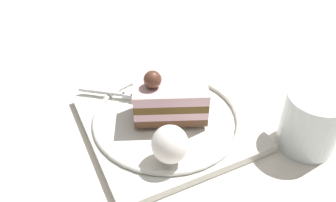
% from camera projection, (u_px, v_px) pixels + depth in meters
% --- Properties ---
extents(ground_plane, '(2.40, 2.40, 0.00)m').
position_uv_depth(ground_plane, '(157.00, 129.00, 0.50)').
color(ground_plane, silver).
extents(dessert_plate, '(0.24, 0.24, 0.02)m').
position_uv_depth(dessert_plate, '(168.00, 123.00, 0.50)').
color(dessert_plate, white).
rests_on(dessert_plate, ground_plane).
extents(cake_slice, '(0.10, 0.12, 0.08)m').
position_uv_depth(cake_slice, '(170.00, 100.00, 0.48)').
color(cake_slice, brown).
rests_on(cake_slice, dessert_plate).
extents(whipped_cream_dollop, '(0.05, 0.05, 0.05)m').
position_uv_depth(whipped_cream_dollop, '(170.00, 144.00, 0.42)').
color(whipped_cream_dollop, white).
rests_on(whipped_cream_dollop, dessert_plate).
extents(fork, '(0.08, 0.10, 0.00)m').
position_uv_depth(fork, '(118.00, 94.00, 0.53)').
color(fork, silver).
rests_on(fork, dessert_plate).
extents(drink_glass_near, '(0.08, 0.08, 0.08)m').
position_uv_depth(drink_glass_near, '(310.00, 124.00, 0.46)').
color(drink_glass_near, silver).
rests_on(drink_glass_near, ground_plane).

